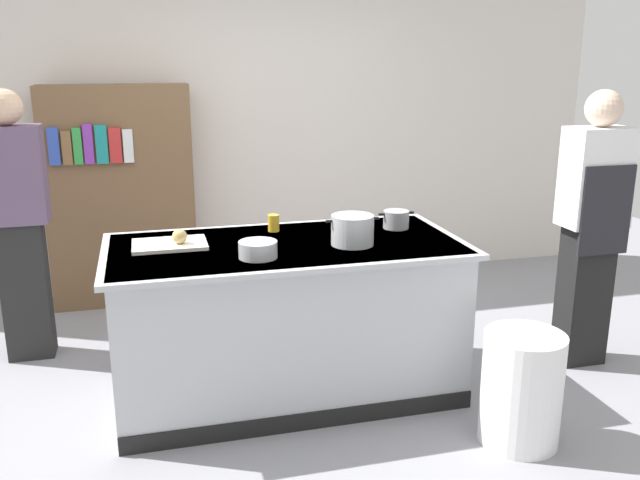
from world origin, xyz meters
The scene contains 13 objects.
ground_plane centered at (0.00, 0.00, 0.00)m, with size 10.00×10.00×0.00m, color gray.
back_wall centered at (0.00, 2.10, 1.50)m, with size 6.40×0.12×3.00m, color silver.
counter_island centered at (0.00, 0.00, 0.47)m, with size 1.98×0.98×0.90m.
cutting_board centered at (-0.63, 0.11, 0.91)m, with size 0.40×0.28×0.02m, color silver.
onion centered at (-0.57, 0.08, 0.96)m, with size 0.08×0.08×0.08m, color tan.
stock_pot centered at (0.35, -0.11, 0.98)m, with size 0.30×0.24×0.17m.
sauce_pan centered at (0.72, 0.17, 0.95)m, with size 0.22×0.15×0.11m.
mixing_bowl centered at (-0.19, -0.22, 0.94)m, with size 0.20×0.20×0.09m, color #B7BABF.
juice_cup centered at (-0.01, 0.29, 0.95)m, with size 0.07×0.07×0.10m, color yellow.
trash_bin centered at (1.03, -0.82, 0.29)m, with size 0.40×0.40×0.59m, color white.
person_chef centered at (1.90, -0.08, 0.91)m, with size 0.38×0.25×1.72m.
person_guest centered at (-1.52, 0.91, 0.91)m, with size 0.38×0.24×1.72m.
bookshelf centered at (-0.92, 1.80, 0.85)m, with size 1.10×0.31×1.70m.
Camera 1 is at (-0.74, -3.55, 1.92)m, focal length 37.99 mm.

